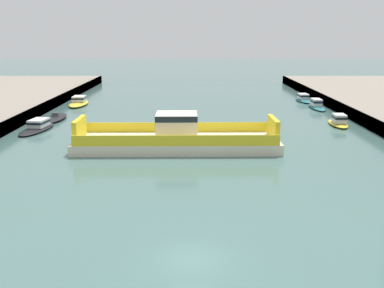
{
  "coord_description": "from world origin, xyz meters",
  "views": [
    {
      "loc": [
        -0.04,
        -22.18,
        12.03
      ],
      "look_at": [
        0.0,
        18.22,
        2.0
      ],
      "focal_mm": 41.85,
      "sensor_mm": 36.0,
      "label": 1
    }
  ],
  "objects": [
    {
      "name": "moored_boat_mid_right",
      "position": [
        -19.53,
        40.58,
        0.29
      ],
      "size": [
        2.57,
        7.35,
        1.07
      ],
      "color": "black",
      "rests_on": "ground"
    },
    {
      "name": "ground_plane",
      "position": [
        0.0,
        0.0,
        0.0
      ],
      "size": [
        400.0,
        400.0,
        0.0
      ],
      "primitive_type": "plane",
      "color": "#476B66"
    },
    {
      "name": "moored_boat_far_right",
      "position": [
        -19.53,
        54.22,
        0.55
      ],
      "size": [
        3.08,
        8.13,
        1.5
      ],
      "color": "yellow",
      "rests_on": "ground"
    },
    {
      "name": "moored_boat_upstream_b",
      "position": [
        -19.69,
        33.58,
        0.52
      ],
      "size": [
        3.64,
        8.43,
        1.38
      ],
      "color": "black",
      "rests_on": "ground"
    },
    {
      "name": "chain_ferry",
      "position": [
        -1.66,
        24.29,
        1.14
      ],
      "size": [
        21.69,
        6.99,
        3.84
      ],
      "color": "beige",
      "rests_on": "ground"
    },
    {
      "name": "moored_boat_near_left",
      "position": [
        19.57,
        36.53,
        0.6
      ],
      "size": [
        2.44,
        6.12,
        1.6
      ],
      "color": "yellow",
      "rests_on": "ground"
    },
    {
      "name": "moored_boat_mid_left",
      "position": [
        20.47,
        50.7,
        0.59
      ],
      "size": [
        2.04,
        7.23,
        1.55
      ],
      "color": "#237075",
      "rests_on": "ground"
    },
    {
      "name": "moored_boat_upstream_a",
      "position": [
        20.2,
        58.51,
        0.51
      ],
      "size": [
        2.71,
        6.81,
        1.36
      ],
      "color": "#237075",
      "rests_on": "ground"
    }
  ]
}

